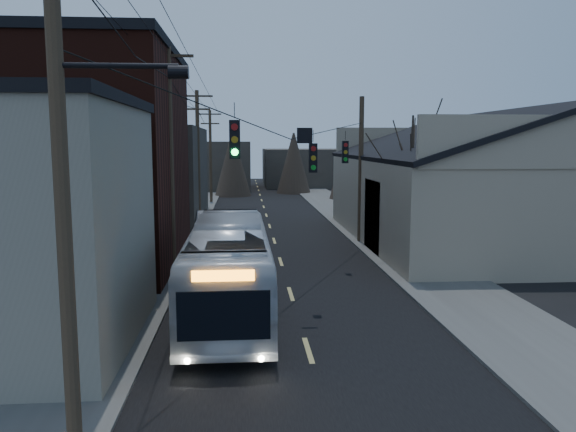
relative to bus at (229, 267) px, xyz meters
name	(u,v)px	position (x,y,z in m)	size (l,w,h in m)	color
road_surface	(271,231)	(2.33, 18.12, -1.58)	(9.00, 110.00, 0.02)	black
sidewalk_left	(173,231)	(-4.17, 18.12, -1.53)	(4.00, 110.00, 0.12)	#474744
sidewalk_right	(366,229)	(8.83, 18.12, -1.53)	(4.00, 110.00, 0.12)	#474744
building_brick	(69,161)	(-7.67, 8.12, 3.41)	(10.00, 12.00, 10.00)	black
building_left_far	(142,174)	(-7.17, 24.12, 1.91)	(9.00, 14.00, 7.00)	#35302A
warehouse	(493,196)	(15.33, 13.12, 1.11)	(16.16, 20.60, 7.73)	gray
building_far_left	(211,165)	(-3.67, 53.12, 1.41)	(10.00, 12.00, 6.00)	#35302A
building_far_right	(308,167)	(9.33, 58.12, 0.91)	(12.00, 14.00, 5.00)	#35302A
bare_tree	(411,189)	(8.83, 8.12, 2.01)	(0.40, 0.40, 7.20)	black
utility_lines	(220,159)	(-0.78, 12.26, 3.37)	(11.24, 45.28, 10.50)	#382B1E
bus	(229,267)	(0.00, 0.00, 0.00)	(2.66, 11.39, 3.17)	silver
parked_car	(207,221)	(-1.97, 18.82, -0.95)	(1.34, 3.86, 1.27)	#96989D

